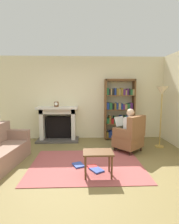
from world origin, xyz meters
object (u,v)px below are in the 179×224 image
Objects in this scene: fireplace at (58,122)px; floor_lamp at (162,96)px; mantel_clock at (56,104)px; armchair_reading at (130,136)px; seated_reader at (127,128)px; side_table at (98,156)px; bookshelf at (120,111)px.

floor_lamp reaches higher than fireplace.
armchair_reading is at bearing -27.94° from mantel_clock.
seated_reader is at bearing -165.33° from floor_lamp.
side_table is at bearing 15.68° from seated_reader.
bookshelf reaches higher than floor_lamp.
fireplace reaches higher than side_table.
side_table is (1.11, -2.40, -0.77)m from mantel_clock.
mantel_clock reaches higher than side_table.
floor_lamp is at bearing -15.66° from fireplace.
mantel_clock is (-0.03, -0.10, 0.60)m from fireplace.
seated_reader is 0.66× the size of floor_lamp.
seated_reader reaches higher than fireplace.
mantel_clock is 0.29× the size of side_table.
mantel_clock is at bearing -69.92° from armchair_reading.
armchair_reading is 1.73× the size of side_table.
seated_reader is 1.66m from side_table.
mantel_clock is 3.12m from floor_lamp.
armchair_reading is 1.45m from floor_lamp.
fireplace is 0.67× the size of bookshelf.
seated_reader is (-0.08, 0.09, 0.20)m from armchair_reading.
bookshelf reaches higher than seated_reader.
seated_reader reaches higher than armchair_reading.
mantel_clock reaches higher than seated_reader.
side_table is (-0.93, -2.54, -0.54)m from bookshelf.
side_table is 0.33× the size of floor_lamp.
mantel_clock is 0.17× the size of armchair_reading.
armchair_reading is 0.57× the size of floor_lamp.
bookshelf is 1.19m from seated_reader.
bookshelf is 1.72× the size of seated_reader.
fireplace is at bearing 164.34° from floor_lamp.
floor_lamp is at bearing -13.77° from mantel_clock.
mantel_clock is 2.30m from seated_reader.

